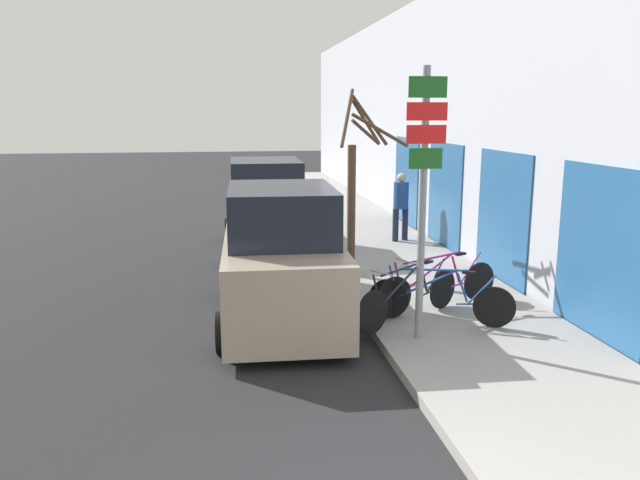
% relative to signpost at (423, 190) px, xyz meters
% --- Properties ---
extents(ground_plane, '(80.00, 80.00, 0.00)m').
position_rel_signpost_xyz_m(ground_plane, '(-1.59, 6.95, -2.36)').
color(ground_plane, black).
extents(sidewalk_curb, '(3.20, 32.00, 0.15)m').
position_rel_signpost_xyz_m(sidewalk_curb, '(1.01, 9.75, -2.29)').
color(sidewalk_curb, gray).
rests_on(sidewalk_curb, ground).
extents(building_facade, '(0.23, 32.00, 6.50)m').
position_rel_signpost_xyz_m(building_facade, '(2.76, 9.66, 0.86)').
color(building_facade, '#B2B7C1').
rests_on(building_facade, ground).
extents(signpost, '(0.59, 0.13, 3.94)m').
position_rel_signpost_xyz_m(signpost, '(0.00, 0.00, 0.00)').
color(signpost, gray).
rests_on(signpost, sidewalk_curb).
extents(bicycle_0, '(2.12, 1.01, 0.90)m').
position_rel_signpost_xyz_m(bicycle_0, '(0.54, 0.59, -1.83)').
color(bicycle_0, black).
rests_on(bicycle_0, sidewalk_curb).
extents(bicycle_1, '(2.06, 1.46, 0.94)m').
position_rel_signpost_xyz_m(bicycle_1, '(0.10, 0.78, -1.81)').
color(bicycle_1, black).
rests_on(bicycle_1, sidewalk_curb).
extents(bicycle_2, '(2.42, 0.99, 0.96)m').
position_rel_signpost_xyz_m(bicycle_2, '(0.75, 1.28, -1.80)').
color(bicycle_2, black).
rests_on(bicycle_2, sidewalk_curb).
extents(parked_car_0, '(2.21, 4.47, 2.28)m').
position_rel_signpost_xyz_m(parked_car_0, '(-1.90, 1.52, -1.33)').
color(parked_car_0, gray).
rests_on(parked_car_0, ground).
extents(parked_car_1, '(2.12, 4.49, 2.32)m').
position_rel_signpost_xyz_m(parked_car_1, '(-1.77, 6.80, -1.32)').
color(parked_car_1, '#B2B7BC').
rests_on(parked_car_1, ground).
extents(pedestrian_near, '(0.44, 0.39, 1.76)m').
position_rel_signpost_xyz_m(pedestrian_near, '(1.73, 6.94, -1.19)').
color(pedestrian_near, '#1E2338').
rests_on(pedestrian_near, sidewalk_curb).
extents(street_tree, '(1.38, 1.41, 3.75)m').
position_rel_signpost_xyz_m(street_tree, '(-0.20, 3.68, -0.42)').
color(street_tree, '#4C3828').
rests_on(street_tree, sidewalk_curb).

